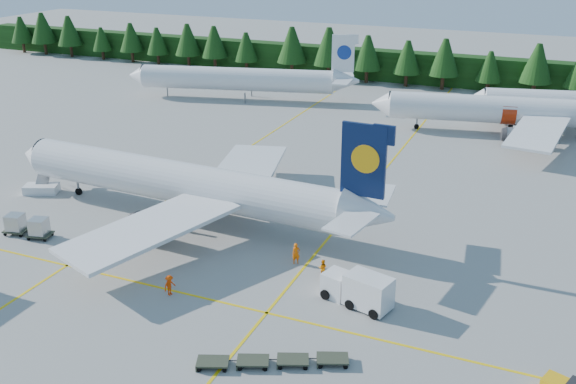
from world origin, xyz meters
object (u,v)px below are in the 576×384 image
at_px(airliner_navy, 173,182).
at_px(airstairs, 42,186).
at_px(airliner_red, 503,111).
at_px(service_truck, 357,288).

bearing_deg(airliner_navy, airstairs, -176.17).
height_order(airliner_navy, airstairs, airliner_navy).
xyz_separation_m(airliner_red, service_truck, (-5.76, -53.95, -2.17)).
bearing_deg(service_truck, airliner_navy, 173.63).
distance_m(airstairs, service_truck, 41.89).
bearing_deg(airliner_navy, airliner_red, 59.77).
bearing_deg(airstairs, service_truck, -34.93).
distance_m(airliner_navy, service_truck, 25.05).
bearing_deg(service_truck, airstairs, -176.81).
bearing_deg(airstairs, airliner_navy, -21.47).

